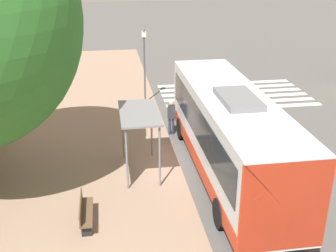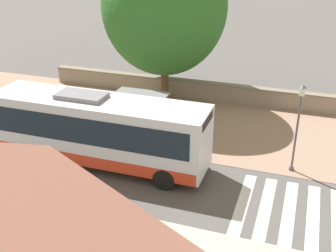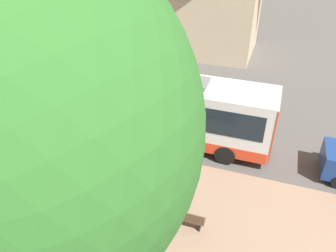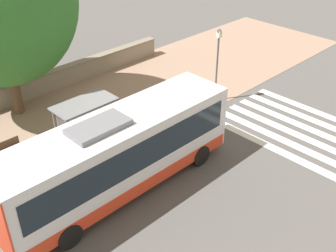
{
  "view_description": "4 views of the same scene",
  "coord_description": "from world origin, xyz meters",
  "px_view_note": "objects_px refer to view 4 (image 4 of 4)",
  "views": [
    {
      "loc": [
        -2.85,
        -15.58,
        8.35
      ],
      "look_at": [
        -0.34,
        0.82,
        1.36
      ],
      "focal_mm": 45.0,
      "sensor_mm": 36.0,
      "label": 1
    },
    {
      "loc": [
        17.91,
        7.79,
        10.51
      ],
      "look_at": [
        0.87,
        1.93,
        2.15
      ],
      "focal_mm": 45.0,
      "sensor_mm": 36.0,
      "label": 2
    },
    {
      "loc": [
        -12.09,
        -6.07,
        10.28
      ],
      "look_at": [
        1.51,
        -1.33,
        0.86
      ],
      "focal_mm": 35.0,
      "sensor_mm": 36.0,
      "label": 3
    },
    {
      "loc": [
        13.01,
        -9.55,
        11.76
      ],
      "look_at": [
        1.69,
        1.57,
        1.92
      ],
      "focal_mm": 45.0,
      "sensor_mm": 36.0,
      "label": 4
    }
  ],
  "objects_px": {
    "bus": "(118,154)",
    "street_lamp_near": "(217,59)",
    "bench": "(4,151)",
    "bus_shelter": "(83,111)",
    "pedestrian": "(166,119)"
  },
  "relations": [
    {
      "from": "street_lamp_near",
      "to": "pedestrian",
      "type": "bearing_deg",
      "value": -80.56
    },
    {
      "from": "bench",
      "to": "bus",
      "type": "bearing_deg",
      "value": 24.28
    },
    {
      "from": "pedestrian",
      "to": "street_lamp_near",
      "type": "height_order",
      "value": "street_lamp_near"
    },
    {
      "from": "pedestrian",
      "to": "bench",
      "type": "distance_m",
      "value": 7.84
    },
    {
      "from": "bus",
      "to": "street_lamp_near",
      "type": "relative_size",
      "value": 2.44
    },
    {
      "from": "pedestrian",
      "to": "bench",
      "type": "relative_size",
      "value": 1.01
    },
    {
      "from": "bus",
      "to": "street_lamp_near",
      "type": "height_order",
      "value": "street_lamp_near"
    },
    {
      "from": "bus",
      "to": "bus_shelter",
      "type": "distance_m",
      "value": 3.63
    },
    {
      "from": "pedestrian",
      "to": "bench",
      "type": "height_order",
      "value": "pedestrian"
    },
    {
      "from": "bus_shelter",
      "to": "street_lamp_near",
      "type": "distance_m",
      "value": 8.31
    },
    {
      "from": "bus",
      "to": "bench",
      "type": "bearing_deg",
      "value": -155.72
    },
    {
      "from": "bus_shelter",
      "to": "pedestrian",
      "type": "height_order",
      "value": "bus_shelter"
    },
    {
      "from": "street_lamp_near",
      "to": "bus_shelter",
      "type": "bearing_deg",
      "value": -98.09
    },
    {
      "from": "bench",
      "to": "pedestrian",
      "type": "bearing_deg",
      "value": 59.79
    },
    {
      "from": "bench",
      "to": "street_lamp_near",
      "type": "bearing_deg",
      "value": 74.71
    }
  ]
}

